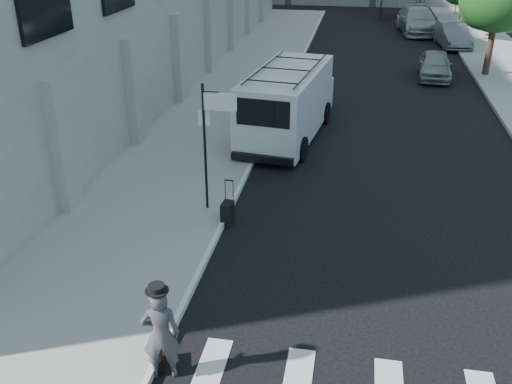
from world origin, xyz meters
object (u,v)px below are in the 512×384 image
at_px(parked_car_a, 435,65).
at_px(businessman, 161,335).
at_px(cargo_van, 288,102).
at_px(parked_car_c, 418,21).
at_px(briefcase, 161,358).
at_px(suitcase, 227,213).
at_px(parked_car_b, 452,35).

bearing_deg(parked_car_a, businessman, -103.14).
distance_m(cargo_van, parked_car_c, 22.95).
height_order(briefcase, suitcase, suitcase).
xyz_separation_m(briefcase, cargo_van, (0.68, 12.48, 1.12)).
relative_size(cargo_van, parked_car_c, 1.19).
xyz_separation_m(briefcase, parked_car_a, (6.90, 22.14, 0.49)).
bearing_deg(parked_car_c, cargo_van, -112.62).
distance_m(businessman, parked_car_a, 23.37).
bearing_deg(parked_car_b, briefcase, -113.22).
distance_m(suitcase, cargo_van, 7.15).
distance_m(businessman, parked_car_b, 31.55).
bearing_deg(businessman, parked_car_c, -116.30).
bearing_deg(businessman, cargo_van, -107.81).
distance_m(parked_car_a, parked_car_c, 12.42).
relative_size(briefcase, cargo_van, 0.06).
relative_size(suitcase, cargo_van, 0.18).
bearing_deg(briefcase, parked_car_b, 55.85).
bearing_deg(suitcase, businessman, -84.42).
relative_size(parked_car_a, parked_car_b, 0.88).
xyz_separation_m(suitcase, parked_car_a, (6.90, 16.72, 0.34)).
bearing_deg(parked_car_b, suitcase, -116.51).
relative_size(suitcase, parked_car_b, 0.27).
bearing_deg(parked_car_b, parked_car_a, -109.80).
bearing_deg(businessman, parked_car_b, -121.05).
height_order(parked_car_a, parked_car_b, parked_car_b).
relative_size(cargo_van, parked_car_a, 1.77).
relative_size(businessman, parked_car_c, 0.31).
height_order(briefcase, cargo_van, cargo_van).
relative_size(briefcase, suitcase, 0.36).
height_order(suitcase, parked_car_c, parked_car_c).
bearing_deg(businessman, parked_car_a, -122.14).
bearing_deg(suitcase, parked_car_b, 74.96).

